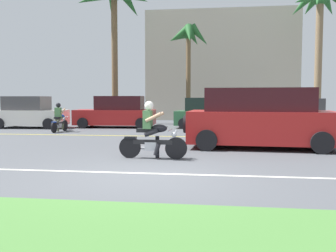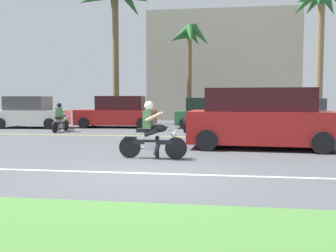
% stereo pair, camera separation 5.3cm
% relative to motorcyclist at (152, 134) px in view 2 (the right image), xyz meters
% --- Properties ---
extents(ground, '(56.00, 30.00, 0.04)m').
position_rel_motorcyclist_xyz_m(ground, '(0.28, 0.86, -0.65)').
color(ground, '#4C4F54').
extents(lane_line_near, '(50.40, 0.12, 0.01)m').
position_rel_motorcyclist_xyz_m(lane_line_near, '(0.28, -1.95, -0.63)').
color(lane_line_near, silver).
rests_on(lane_line_near, ground).
extents(lane_line_far, '(50.40, 0.12, 0.01)m').
position_rel_motorcyclist_xyz_m(lane_line_far, '(0.28, 5.69, -0.63)').
color(lane_line_far, yellow).
rests_on(lane_line_far, ground).
extents(motorcyclist, '(1.79, 0.58, 1.50)m').
position_rel_motorcyclist_xyz_m(motorcyclist, '(0.00, 0.00, 0.00)').
color(motorcyclist, black).
rests_on(motorcyclist, ground).
extents(suv_nearby, '(4.76, 2.46, 1.88)m').
position_rel_motorcyclist_xyz_m(suv_nearby, '(2.98, 2.55, 0.28)').
color(suv_nearby, '#AD1E1E').
rests_on(suv_nearby, ground).
extents(parked_car_0, '(3.69, 2.10, 1.66)m').
position_rel_motorcyclist_xyz_m(parked_car_0, '(-8.23, 9.18, 0.14)').
color(parked_car_0, white).
rests_on(parked_car_0, ground).
extents(parked_car_1, '(4.31, 2.19, 1.68)m').
position_rel_motorcyclist_xyz_m(parked_car_1, '(-3.77, 10.13, 0.14)').
color(parked_car_1, '#AD1E1E').
rests_on(parked_car_1, ground).
extents(parked_car_2, '(3.90, 2.11, 1.59)m').
position_rel_motorcyclist_xyz_m(parked_car_2, '(1.25, 10.27, 0.10)').
color(parked_car_2, '#2D663D').
rests_on(parked_car_2, ground).
extents(parked_car_3, '(3.66, 1.81, 1.55)m').
position_rel_motorcyclist_xyz_m(parked_car_3, '(5.89, 10.32, 0.09)').
color(parked_car_3, beige).
rests_on(parked_car_3, ground).
extents(palm_tree_0, '(2.60, 2.72, 5.84)m').
position_rel_motorcyclist_xyz_m(palm_tree_0, '(-0.14, 12.46, 4.15)').
color(palm_tree_0, brown).
rests_on(palm_tree_0, ground).
extents(palm_tree_1, '(4.72, 4.54, 8.81)m').
position_rel_motorcyclist_xyz_m(palm_tree_1, '(-4.65, 13.07, 6.71)').
color(palm_tree_1, brown).
rests_on(palm_tree_1, ground).
extents(palm_tree_2, '(3.79, 3.93, 8.34)m').
position_rel_motorcyclist_xyz_m(palm_tree_2, '(7.48, 14.19, 6.28)').
color(palm_tree_2, '#846B4C').
rests_on(palm_tree_2, ground).
extents(motorcyclist_distant, '(0.53, 1.62, 1.35)m').
position_rel_motorcyclist_xyz_m(motorcyclist_distant, '(-5.70, 7.15, -0.06)').
color(motorcyclist_distant, black).
rests_on(motorcyclist_distant, ground).
extents(building_far, '(10.62, 4.00, 7.69)m').
position_rel_motorcyclist_xyz_m(building_far, '(1.76, 18.86, 3.21)').
color(building_far, beige).
rests_on(building_far, ground).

